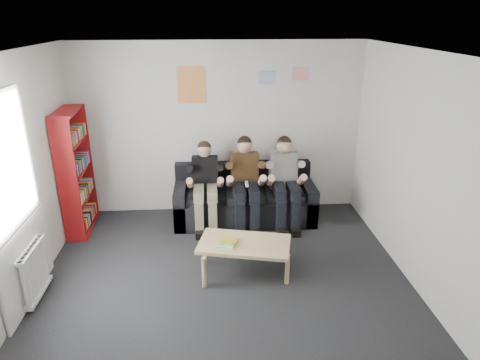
# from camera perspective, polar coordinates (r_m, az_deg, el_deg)

# --- Properties ---
(room_shell) EXTENTS (5.00, 5.00, 5.00)m
(room_shell) POSITION_cam_1_polar(r_m,az_deg,el_deg) (4.41, -2.01, -1.50)
(room_shell) COLOR black
(room_shell) RESTS_ON ground
(sofa) EXTENTS (2.16, 0.89, 0.84)m
(sofa) POSITION_cam_1_polar(r_m,az_deg,el_deg) (6.76, 0.57, -2.73)
(sofa) COLOR black
(sofa) RESTS_ON ground
(bookshelf) EXTENTS (0.27, 0.82, 1.83)m
(bookshelf) POSITION_cam_1_polar(r_m,az_deg,el_deg) (6.62, -21.01, 0.95)
(bookshelf) COLOR maroon
(bookshelf) RESTS_ON ground
(coffee_table) EXTENTS (1.11, 0.61, 0.44)m
(coffee_table) POSITION_cam_1_polar(r_m,az_deg,el_deg) (5.31, 0.57, -8.83)
(coffee_table) COLOR tan
(coffee_table) RESTS_ON ground
(game_cases) EXTENTS (0.23, 0.20, 0.05)m
(game_cases) POSITION_cam_1_polar(r_m,az_deg,el_deg) (5.24, -1.61, -8.32)
(game_cases) COLOR silver
(game_cases) RESTS_ON coffee_table
(person_left) EXTENTS (0.39, 0.84, 1.30)m
(person_left) POSITION_cam_1_polar(r_m,az_deg,el_deg) (6.42, -4.64, -0.79)
(person_left) COLOR black
(person_left) RESTS_ON sofa
(person_middle) EXTENTS (0.42, 0.90, 1.36)m
(person_middle) POSITION_cam_1_polar(r_m,az_deg,el_deg) (6.43, 0.73, -0.47)
(person_middle) COLOR #4B3419
(person_middle) RESTS_ON sofa
(person_right) EXTENTS (0.42, 0.89, 1.34)m
(person_right) POSITION_cam_1_polar(r_m,az_deg,el_deg) (6.51, 6.03, -0.35)
(person_right) COLOR white
(person_right) RESTS_ON sofa
(radiator) EXTENTS (0.10, 0.64, 0.60)m
(radiator) POSITION_cam_1_polar(r_m,az_deg,el_deg) (5.44, -25.68, -10.93)
(radiator) COLOR white
(radiator) RESTS_ON ground
(window) EXTENTS (0.05, 1.30, 2.36)m
(window) POSITION_cam_1_polar(r_m,az_deg,el_deg) (5.16, -27.64, -4.45)
(window) COLOR white
(window) RESTS_ON room_shell
(poster_large) EXTENTS (0.42, 0.01, 0.55)m
(poster_large) POSITION_cam_1_polar(r_m,az_deg,el_deg) (6.63, -6.51, 12.46)
(poster_large) COLOR #EECC54
(poster_large) RESTS_ON room_shell
(poster_blue) EXTENTS (0.25, 0.01, 0.20)m
(poster_blue) POSITION_cam_1_polar(r_m,az_deg,el_deg) (6.67, 3.65, 13.47)
(poster_blue) COLOR #397DC2
(poster_blue) RESTS_ON room_shell
(poster_pink) EXTENTS (0.22, 0.01, 0.18)m
(poster_pink) POSITION_cam_1_polar(r_m,az_deg,el_deg) (6.75, 8.00, 13.83)
(poster_pink) COLOR #D843AD
(poster_pink) RESTS_ON room_shell
(poster_sign) EXTENTS (0.20, 0.01, 0.14)m
(poster_sign) POSITION_cam_1_polar(r_m,az_deg,el_deg) (6.65, -11.90, 13.92)
(poster_sign) COLOR silver
(poster_sign) RESTS_ON room_shell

